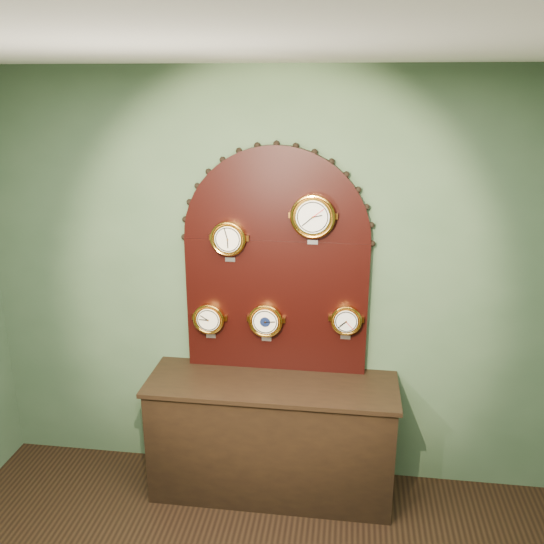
# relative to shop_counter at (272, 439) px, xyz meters

# --- Properties ---
(wall_back) EXTENTS (4.00, 0.00, 4.00)m
(wall_back) POSITION_rel_shop_counter_xyz_m (0.00, 0.27, 1.00)
(wall_back) COLOR #3F583C
(wall_back) RESTS_ON ground
(ceiling) EXTENTS (5.00, 5.00, 0.00)m
(ceiling) POSITION_rel_shop_counter_xyz_m (0.00, -2.23, 2.40)
(ceiling) COLOR white
(ceiling) RESTS_ON wall_back
(shop_counter) EXTENTS (1.60, 0.50, 0.80)m
(shop_counter) POSITION_rel_shop_counter_xyz_m (0.00, 0.00, 0.00)
(shop_counter) COLOR black
(shop_counter) RESTS_ON ground_plane
(display_board) EXTENTS (1.26, 0.06, 1.53)m
(display_board) POSITION_rel_shop_counter_xyz_m (0.00, 0.22, 1.23)
(display_board) COLOR black
(display_board) RESTS_ON shop_counter
(roman_clock) EXTENTS (0.23, 0.08, 0.28)m
(roman_clock) POSITION_rel_shop_counter_xyz_m (-0.30, 0.15, 1.35)
(roman_clock) COLOR gold
(roman_clock) RESTS_ON display_board
(arabic_clock) EXTENTS (0.28, 0.08, 0.33)m
(arabic_clock) POSITION_rel_shop_counter_xyz_m (0.24, 0.15, 1.51)
(arabic_clock) COLOR gold
(arabic_clock) RESTS_ON display_board
(hygrometer) EXTENTS (0.21, 0.08, 0.26)m
(hygrometer) POSITION_rel_shop_counter_xyz_m (-0.44, 0.15, 0.79)
(hygrometer) COLOR gold
(hygrometer) RESTS_ON display_board
(barometer) EXTENTS (0.23, 0.08, 0.28)m
(barometer) POSITION_rel_shop_counter_xyz_m (-0.06, 0.15, 0.80)
(barometer) COLOR gold
(barometer) RESTS_ON display_board
(tide_clock) EXTENTS (0.20, 0.08, 0.25)m
(tide_clock) POSITION_rel_shop_counter_xyz_m (0.47, 0.15, 0.83)
(tide_clock) COLOR gold
(tide_clock) RESTS_ON display_board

